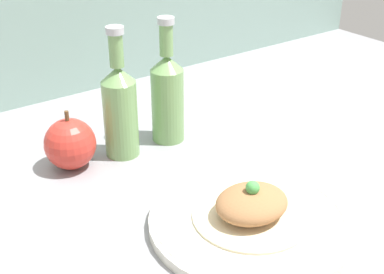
{
  "coord_description": "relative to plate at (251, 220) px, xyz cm",
  "views": [
    {
      "loc": [
        -44.69,
        -55.49,
        48.06
      ],
      "look_at": [
        -0.33,
        6.21,
        8.3
      ],
      "focal_mm": 50.0,
      "sensor_mm": 36.0,
      "label": 1
    }
  ],
  "objects": [
    {
      "name": "plated_food",
      "position": [
        -0.0,
        0.0,
        2.57
      ],
      "size": [
        17.2,
        17.2,
        6.14
      ],
      "color": "beige",
      "rests_on": "plate"
    },
    {
      "name": "cider_bottle_left",
      "position": [
        -4.55,
        30.07,
        8.23
      ],
      "size": [
        6.12,
        6.12,
        23.7
      ],
      "color": "#729E5B",
      "rests_on": "ground_plane"
    },
    {
      "name": "cider_bottle_right",
      "position": [
        5.42,
        30.07,
        8.23
      ],
      "size": [
        6.12,
        6.12,
        23.7
      ],
      "color": "#729E5B",
      "rests_on": "ground_plane"
    },
    {
      "name": "ground_plane",
      "position": [
        0.55,
        8.82,
        -2.98
      ],
      "size": [
        180.0,
        110.0,
        4.0
      ],
      "primitive_type": "cube",
      "color": "gray"
    },
    {
      "name": "plate",
      "position": [
        0.0,
        0.0,
        0.0
      ],
      "size": [
        29.96,
        29.96,
        1.85
      ],
      "color": "silver",
      "rests_on": "ground_plane"
    },
    {
      "name": "apple",
      "position": [
        -14.03,
        31.13,
        3.5
      ],
      "size": [
        8.96,
        8.96,
        10.67
      ],
      "color": "red",
      "rests_on": "ground_plane"
    }
  ]
}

